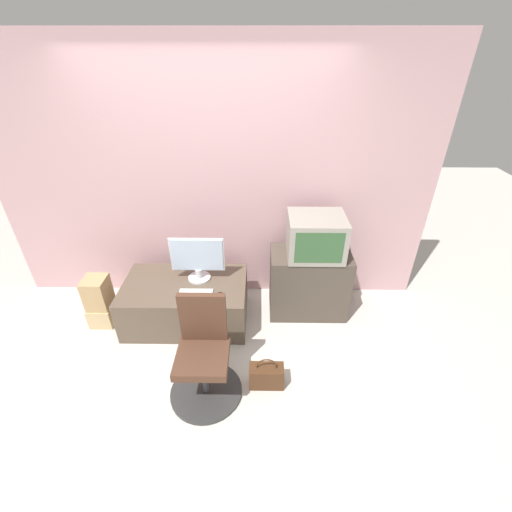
{
  "coord_description": "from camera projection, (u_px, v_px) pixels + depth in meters",
  "views": [
    {
      "loc": [
        0.47,
        -1.93,
        2.49
      ],
      "look_at": [
        0.43,
        0.91,
        0.71
      ],
      "focal_mm": 24.0,
      "sensor_mm": 36.0,
      "label": 1
    }
  ],
  "objects": [
    {
      "name": "ground_plane",
      "position": [
        205.0,
        380.0,
        2.97
      ],
      "size": [
        12.0,
        12.0,
        0.0
      ],
      "primitive_type": "plane",
      "color": "beige"
    },
    {
      "name": "wall_back",
      "position": [
        213.0,
        183.0,
        3.4
      ],
      "size": [
        4.4,
        0.05,
        2.6
      ],
      "color": "#CC9EA3",
      "rests_on": "ground_plane"
    },
    {
      "name": "desk",
      "position": [
        186.0,
        302.0,
        3.51
      ],
      "size": [
        1.22,
        0.73,
        0.46
      ],
      "color": "brown",
      "rests_on": "ground_plane"
    },
    {
      "name": "side_stand",
      "position": [
        309.0,
        283.0,
        3.57
      ],
      "size": [
        0.8,
        0.44,
        0.71
      ],
      "color": "#4C4238",
      "rests_on": "ground_plane"
    },
    {
      "name": "main_monitor",
      "position": [
        197.0,
        259.0,
        3.34
      ],
      "size": [
        0.53,
        0.22,
        0.46
      ],
      "color": "silver",
      "rests_on": "desk"
    },
    {
      "name": "keyboard",
      "position": [
        196.0,
        293.0,
        3.25
      ],
      "size": [
        0.32,
        0.12,
        0.01
      ],
      "color": "silver",
      "rests_on": "desk"
    },
    {
      "name": "mouse",
      "position": [
        220.0,
        294.0,
        3.24
      ],
      "size": [
        0.07,
        0.04,
        0.03
      ],
      "color": "black",
      "rests_on": "desk"
    },
    {
      "name": "crt_tv",
      "position": [
        316.0,
        236.0,
        3.27
      ],
      "size": [
        0.54,
        0.46,
        0.4
      ],
      "color": "gray",
      "rests_on": "side_stand"
    },
    {
      "name": "office_chair",
      "position": [
        204.0,
        360.0,
        2.72
      ],
      "size": [
        0.59,
        0.59,
        0.9
      ],
      "color": "#333333",
      "rests_on": "ground_plane"
    },
    {
      "name": "cardboard_box_lower",
      "position": [
        104.0,
        313.0,
        3.54
      ],
      "size": [
        0.24,
        0.27,
        0.21
      ],
      "color": "#D1B27F",
      "rests_on": "ground_plane"
    },
    {
      "name": "cardboard_box_upper",
      "position": [
        97.0,
        293.0,
        3.4
      ],
      "size": [
        0.22,
        0.24,
        0.32
      ],
      "color": "tan",
      "rests_on": "cardboard_box_lower"
    },
    {
      "name": "handbag",
      "position": [
        266.0,
        376.0,
        2.87
      ],
      "size": [
        0.29,
        0.14,
        0.31
      ],
      "color": "#4C2D19",
      "rests_on": "ground_plane"
    }
  ]
}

